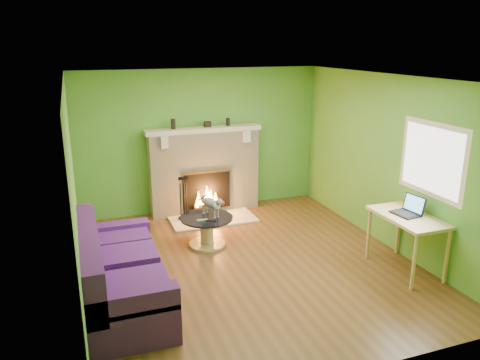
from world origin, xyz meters
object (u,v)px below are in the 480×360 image
at_px(cat, 210,205).
at_px(desk, 408,222).
at_px(sofa, 117,275).
at_px(coffee_table, 207,229).

bearing_deg(cat, desk, -61.28).
xyz_separation_m(sofa, cat, (1.55, 1.33, 0.26)).
xyz_separation_m(sofa, coffee_table, (1.47, 1.28, -0.10)).
bearing_deg(desk, coffee_table, 143.52).
relative_size(sofa, cat, 3.97).
relative_size(sofa, coffee_table, 2.61).
height_order(sofa, desk, sofa).
bearing_deg(coffee_table, desk, -36.48).
distance_m(coffee_table, cat, 0.37).
relative_size(coffee_table, cat, 1.52).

